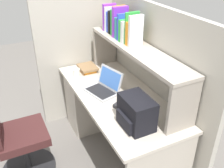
{
  "coord_description": "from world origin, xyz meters",
  "views": [
    {
      "loc": [
        1.88,
        -0.97,
        2.03
      ],
      "look_at": [
        0.0,
        -0.05,
        0.85
      ],
      "focal_mm": 40.98,
      "sensor_mm": 36.0,
      "label": 1
    }
  ],
  "objects_px": {
    "paper_cup": "(76,73)",
    "computer_mouse": "(119,105)",
    "office_chair": "(17,141)",
    "backpack": "(136,113)",
    "laptop": "(105,87)"
  },
  "relations": [
    {
      "from": "paper_cup",
      "to": "computer_mouse",
      "type": "bearing_deg",
      "value": 11.83
    },
    {
      "from": "laptop",
      "to": "office_chair",
      "type": "bearing_deg",
      "value": -92.89
    },
    {
      "from": "computer_mouse",
      "to": "office_chair",
      "type": "xyz_separation_m",
      "value": [
        -0.34,
        -0.89,
        -0.35
      ]
    },
    {
      "from": "paper_cup",
      "to": "office_chair",
      "type": "relative_size",
      "value": 0.09
    },
    {
      "from": "computer_mouse",
      "to": "paper_cup",
      "type": "distance_m",
      "value": 0.73
    },
    {
      "from": "paper_cup",
      "to": "office_chair",
      "type": "height_order",
      "value": "office_chair"
    },
    {
      "from": "computer_mouse",
      "to": "office_chair",
      "type": "distance_m",
      "value": 1.01
    },
    {
      "from": "backpack",
      "to": "paper_cup",
      "type": "distance_m",
      "value": 1.03
    },
    {
      "from": "computer_mouse",
      "to": "paper_cup",
      "type": "relative_size",
      "value": 1.18
    },
    {
      "from": "backpack",
      "to": "paper_cup",
      "type": "relative_size",
      "value": 3.4
    },
    {
      "from": "laptop",
      "to": "computer_mouse",
      "type": "height_order",
      "value": "laptop"
    },
    {
      "from": "backpack",
      "to": "computer_mouse",
      "type": "height_order",
      "value": "backpack"
    },
    {
      "from": "backpack",
      "to": "paper_cup",
      "type": "bearing_deg",
      "value": -171.85
    },
    {
      "from": "backpack",
      "to": "computer_mouse",
      "type": "bearing_deg",
      "value": 179.07
    },
    {
      "from": "laptop",
      "to": "office_chair",
      "type": "distance_m",
      "value": 0.96
    }
  ]
}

